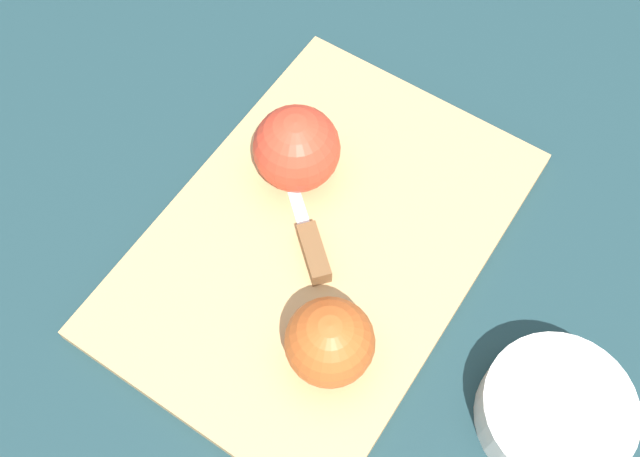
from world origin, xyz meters
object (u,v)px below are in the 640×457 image
(knife, at_px, (311,243))
(bowl, at_px, (556,412))
(apple_half_left, at_px, (330,342))
(apple_half_right, at_px, (297,149))

(knife, bearing_deg, bowl, -143.53)
(apple_half_left, xyz_separation_m, knife, (0.07, 0.09, -0.03))
(apple_half_left, relative_size, knife, 0.56)
(knife, relative_size, bowl, 1.08)
(knife, distance_m, bowl, 0.27)
(bowl, bearing_deg, apple_half_right, 84.87)
(apple_half_right, bearing_deg, knife, -78.91)
(apple_half_left, height_order, apple_half_right, apple_half_right)
(apple_half_right, xyz_separation_m, knife, (-0.05, -0.07, -0.03))
(apple_half_right, distance_m, bowl, 0.34)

